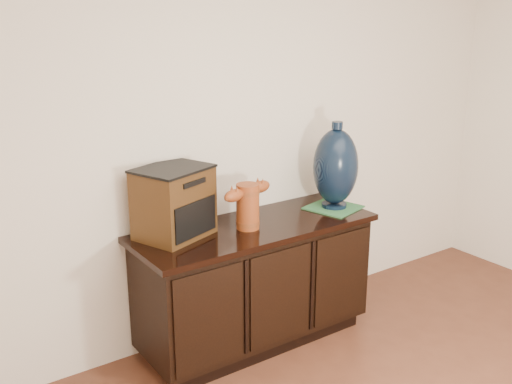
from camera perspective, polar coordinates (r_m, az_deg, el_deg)
sideboard at (r=3.63m, az=-0.10°, el=-8.64°), size 1.46×0.56×0.75m
terracotta_vessel at (r=3.39m, az=-0.80°, el=-1.12°), size 0.37×0.16×0.26m
tv_radio at (r=3.29m, az=-7.83°, el=-0.98°), size 0.47×0.43×0.39m
green_mat at (r=3.81m, az=7.37°, el=-1.47°), size 0.36×0.36×0.01m
lamp_base at (r=3.74m, az=7.59°, el=2.37°), size 0.34×0.34×0.54m
spray_can at (r=3.66m, az=-0.88°, el=-0.84°), size 0.06×0.06×0.16m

